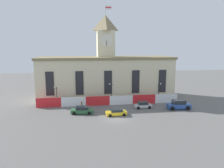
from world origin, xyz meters
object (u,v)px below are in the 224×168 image
Objects in this scene: pedestrian at (82,105)px; car_silver_hatch at (143,105)px; street_lamp_right at (159,88)px; street_lamp_center at (57,92)px; car_blue_van at (179,105)px; car_yellow_coupe at (116,112)px; street_lamp_far_right at (112,89)px; car_green_wagon at (82,110)px.

car_silver_hatch is at bearing 11.60° from pedestrian.
street_lamp_right reaches higher than pedestrian.
street_lamp_center is 2.73× the size of pedestrian.
street_lamp_center is at bearing -7.72° from car_blue_van.
street_lamp_center is 6.93m from pedestrian.
pedestrian reaches higher than car_silver_hatch.
car_yellow_coupe is 0.82× the size of car_blue_van.
car_silver_hatch is (6.64, -4.45, -3.08)m from street_lamp_far_right.
street_lamp_far_right is 3.01× the size of pedestrian.
car_green_wagon reaches higher than car_silver_hatch.
car_blue_van is 21.94m from pedestrian.
street_lamp_right reaches higher than car_green_wagon.
street_lamp_right is 7.33m from car_blue_van.
car_silver_hatch is (-7.78, 1.95, -0.27)m from car_blue_van.
car_green_wagon is (-7.20, -6.61, -3.06)m from street_lamp_far_right.
car_yellow_coupe is 0.91× the size of car_green_wagon.
street_lamp_right is at bearing -147.78° from car_yellow_coupe.
pedestrian is (-0.05, 3.66, 0.23)m from car_green_wagon.
street_lamp_far_right is 1.06× the size of street_lamp_right.
car_yellow_coupe is 9.11m from pedestrian.
street_lamp_far_right is 1.33× the size of car_silver_hatch.
car_yellow_coupe is 2.48× the size of pedestrian.
car_silver_hatch is at bearing -12.77° from street_lamp_center.
car_blue_van is at bearing -174.16° from car_yellow_coupe.
pedestrian is at bearing -43.33° from car_yellow_coupe.
street_lamp_center is 28.26m from car_blue_van.
pedestrian is at bearing -3.60° from car_blue_van.
street_lamp_right is 2.84× the size of pedestrian.
car_yellow_coupe is 1.09× the size of car_silver_hatch.
car_yellow_coupe is at bearing -34.66° from street_lamp_center.
street_lamp_center is at bearing 180.00° from street_lamp_far_right.
pedestrian is (-21.67, 3.44, -0.02)m from car_blue_van.
street_lamp_center is 1.10× the size of car_yellow_coupe.
street_lamp_far_right is 9.35m from car_yellow_coupe.
car_yellow_coupe is (12.72, -8.79, -2.85)m from street_lamp_center.
car_blue_van is 1.34× the size of car_silver_hatch.
street_lamp_right is 7.53m from car_silver_hatch.
street_lamp_far_right is at bearing 39.88° from pedestrian.
car_blue_van reaches higher than pedestrian.
car_blue_van is at bearing -173.94° from car_green_wagon.
pedestrian is (-19.24, -2.95, -2.64)m from street_lamp_right.
street_lamp_center is 20.32m from car_silver_hatch.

